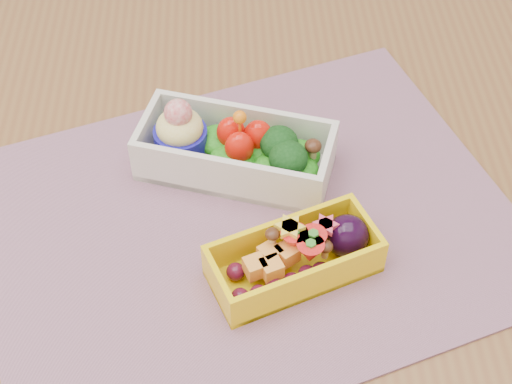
{
  "coord_description": "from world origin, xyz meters",
  "views": [
    {
      "loc": [
        -0.04,
        -0.46,
        1.32
      ],
      "look_at": [
        -0.02,
        0.01,
        0.79
      ],
      "focal_mm": 54.71,
      "sensor_mm": 36.0,
      "label": 1
    }
  ],
  "objects_px": {
    "placemat": "(248,224)",
    "bento_white": "(234,150)",
    "table": "(277,287)",
    "bento_yellow": "(298,257)"
  },
  "relations": [
    {
      "from": "bento_white",
      "to": "bento_yellow",
      "type": "relative_size",
      "value": 1.26
    },
    {
      "from": "bento_yellow",
      "to": "bento_white",
      "type": "bearing_deg",
      "value": 90.13
    },
    {
      "from": "table",
      "to": "bento_yellow",
      "type": "height_order",
      "value": "bento_yellow"
    },
    {
      "from": "placemat",
      "to": "bento_yellow",
      "type": "xyz_separation_m",
      "value": [
        0.04,
        -0.06,
        0.02
      ]
    },
    {
      "from": "table",
      "to": "placemat",
      "type": "height_order",
      "value": "placemat"
    },
    {
      "from": "placemat",
      "to": "bento_white",
      "type": "height_order",
      "value": "bento_white"
    },
    {
      "from": "placemat",
      "to": "bento_white",
      "type": "distance_m",
      "value": 0.08
    },
    {
      "from": "placemat",
      "to": "bento_yellow",
      "type": "height_order",
      "value": "bento_yellow"
    },
    {
      "from": "placemat",
      "to": "bento_white",
      "type": "relative_size",
      "value": 2.4
    },
    {
      "from": "placemat",
      "to": "bento_white",
      "type": "bearing_deg",
      "value": 98.52
    }
  ]
}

